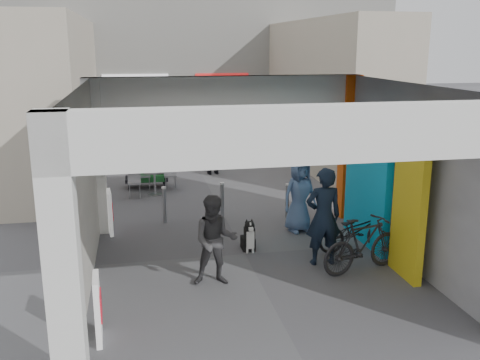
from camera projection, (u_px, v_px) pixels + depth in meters
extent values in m
plane|color=#535458|center=(245.00, 254.00, 10.99)|extent=(90.00, 90.00, 0.00)
cube|color=silver|center=(62.00, 261.00, 6.20)|extent=(0.40, 0.40, 3.50)
cube|color=silver|center=(95.00, 157.00, 11.90)|extent=(0.40, 0.40, 3.50)
cube|color=#E2520D|center=(349.00, 148.00, 13.03)|extent=(0.40, 0.40, 3.50)
plane|color=beige|center=(84.00, 193.00, 9.05)|extent=(0.00, 6.40, 6.40)
plane|color=#9C9CA1|center=(410.00, 176.00, 10.17)|extent=(0.00, 6.40, 6.40)
cube|color=#0DA2D3|center=(368.00, 180.00, 11.35)|extent=(0.15, 2.00, 2.80)
cube|color=gold|center=(409.00, 204.00, 9.63)|extent=(0.15, 1.00, 2.80)
plane|color=silver|center=(257.00, 86.00, 9.18)|extent=(6.40, 6.40, 0.00)
cube|color=silver|center=(227.00, 91.00, 12.17)|extent=(6.40, 0.30, 0.70)
cube|color=silver|center=(314.00, 134.00, 6.37)|extent=(6.40, 0.30, 0.70)
cube|color=white|center=(226.00, 93.00, 12.34)|extent=(4.20, 0.05, 0.55)
cube|color=silver|center=(180.00, 49.00, 23.32)|extent=(18.00, 4.00, 8.00)
cube|color=#515966|center=(187.00, 124.00, 22.11)|extent=(16.20, 0.06, 1.80)
cube|color=white|center=(136.00, 80.00, 21.30)|extent=(2.60, 0.06, 0.50)
cube|color=red|center=(222.00, 79.00, 21.96)|extent=(2.20, 0.06, 0.50)
cube|color=#AFA291|center=(56.00, 100.00, 16.67)|extent=(2.00, 9.00, 5.00)
cube|color=#AFA291|center=(329.00, 95.00, 18.35)|extent=(2.00, 9.00, 5.00)
cylinder|color=gray|center=(164.00, 205.00, 12.84)|extent=(0.09, 0.09, 0.88)
cylinder|color=gray|center=(222.00, 201.00, 13.11)|extent=(0.09, 0.09, 0.91)
cylinder|color=gray|center=(287.00, 201.00, 13.27)|extent=(0.09, 0.09, 0.84)
cube|color=white|center=(98.00, 309.00, 7.68)|extent=(0.11, 0.55, 1.00)
cube|color=red|center=(100.00, 305.00, 7.67)|extent=(0.06, 0.39, 0.40)
cube|color=white|center=(110.00, 212.00, 12.10)|extent=(0.13, 0.56, 1.00)
cube|color=red|center=(112.00, 210.00, 12.09)|extent=(0.08, 0.39, 0.40)
cylinder|color=#9F9FA3|center=(155.00, 183.00, 15.30)|extent=(0.06, 0.06, 0.69)
cylinder|color=#9F9FA3|center=(155.00, 194.00, 15.38)|extent=(0.42, 0.42, 0.02)
cylinder|color=#9F9FA3|center=(154.00, 171.00, 15.22)|extent=(0.67, 0.67, 0.05)
cube|color=#9F9FA3|center=(135.00, 190.00, 15.04)|extent=(0.36, 0.36, 0.43)
cube|color=#9F9FA3|center=(134.00, 174.00, 15.10)|extent=(0.36, 0.05, 0.43)
cube|color=#9F9FA3|center=(171.00, 182.00, 15.88)|extent=(0.36, 0.36, 0.43)
cube|color=#9F9FA3|center=(170.00, 167.00, 15.93)|extent=(0.36, 0.05, 0.43)
cube|color=#9F9FA3|center=(144.00, 183.00, 15.82)|extent=(0.36, 0.36, 0.43)
cube|color=#9F9FA3|center=(144.00, 168.00, 15.88)|extent=(0.36, 0.05, 0.43)
cube|color=black|center=(147.00, 182.00, 16.15)|extent=(1.25, 0.63, 0.31)
cube|color=#185623|center=(147.00, 178.00, 15.97)|extent=(1.04, 0.37, 0.19)
cube|color=#185623|center=(146.00, 170.00, 16.06)|extent=(1.04, 0.37, 0.19)
cube|color=#185623|center=(146.00, 162.00, 16.16)|extent=(1.04, 0.37, 0.19)
cube|color=#185623|center=(224.00, 161.00, 19.09)|extent=(0.48, 0.39, 0.28)
cube|color=#284095|center=(224.00, 154.00, 19.02)|extent=(0.48, 0.39, 0.28)
cube|color=black|center=(248.00, 243.00, 11.24)|extent=(0.26, 0.35, 0.26)
cube|color=black|center=(249.00, 237.00, 11.06)|extent=(0.21, 0.17, 0.39)
cube|color=white|center=(250.00, 240.00, 10.98)|extent=(0.16, 0.03, 0.37)
cylinder|color=white|center=(247.00, 246.00, 11.02)|extent=(0.05, 0.05, 0.31)
cylinder|color=white|center=(253.00, 246.00, 11.04)|extent=(0.05, 0.05, 0.31)
sphere|color=black|center=(250.00, 226.00, 10.98)|extent=(0.21, 0.21, 0.21)
cube|color=white|center=(251.00, 229.00, 10.88)|extent=(0.09, 0.13, 0.07)
cone|color=black|center=(247.00, 221.00, 10.99)|extent=(0.08, 0.08, 0.09)
cone|color=black|center=(252.00, 221.00, 11.01)|extent=(0.08, 0.08, 0.09)
imported|color=black|center=(323.00, 217.00, 10.30)|extent=(0.72, 0.48, 1.94)
imported|color=#3A393C|center=(215.00, 240.00, 9.45)|extent=(0.87, 0.71, 1.65)
imported|color=#4F6C9A|center=(300.00, 195.00, 12.19)|extent=(0.93, 0.72, 1.70)
imported|color=black|center=(214.00, 150.00, 17.61)|extent=(1.00, 0.52, 1.64)
imported|color=black|center=(356.00, 230.00, 11.09)|extent=(1.73, 0.75, 0.88)
imported|color=black|center=(363.00, 244.00, 10.05)|extent=(1.86, 0.96, 1.07)
imported|color=white|center=(263.00, 136.00, 21.35)|extent=(3.93, 1.68, 1.32)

